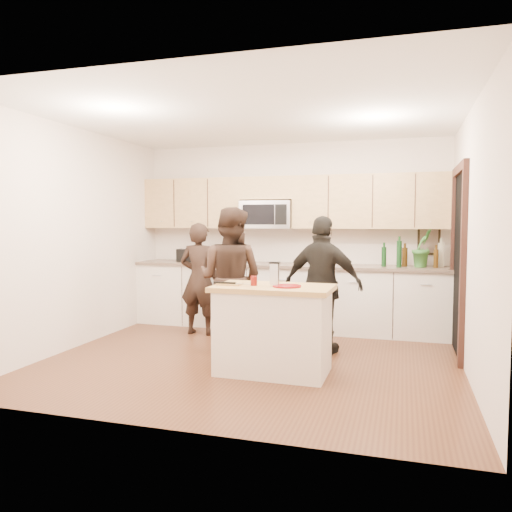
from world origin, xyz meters
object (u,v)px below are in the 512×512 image
(island, at_px, (273,329))
(woman_left, at_px, (199,279))
(woman_right, at_px, (323,285))
(woman_center, at_px, (230,279))
(toaster, at_px, (189,255))

(island, bearing_deg, woman_left, 135.90)
(woman_right, bearing_deg, woman_center, 19.75)
(woman_left, xyz_separation_m, woman_right, (1.78, -0.50, 0.04))
(island, height_order, woman_right, woman_right)
(woman_left, height_order, woman_right, woman_right)
(toaster, height_order, woman_right, woman_right)
(woman_center, distance_m, woman_right, 1.11)
(woman_left, bearing_deg, woman_center, 137.15)
(woman_center, relative_size, woman_right, 1.06)
(woman_center, height_order, woman_right, woman_center)
(toaster, height_order, woman_center, woman_center)
(toaster, distance_m, woman_center, 1.76)
(woman_center, bearing_deg, woman_left, -36.70)
(island, height_order, toaster, toaster)
(island, distance_m, woman_center, 1.12)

